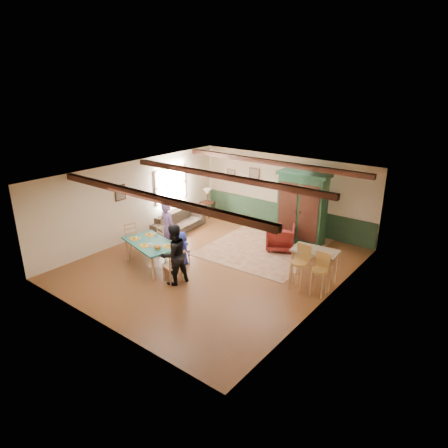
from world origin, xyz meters
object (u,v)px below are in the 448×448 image
Objects in this scene: person_man at (168,229)px; counter_table at (314,267)px; dining_chair_far_right at (180,250)px; sofa at (179,222)px; bar_stool_right at (319,275)px; dining_chair_far_left at (166,241)px; armchair at (281,238)px; bar_stool_left at (299,268)px; person_woman at (174,254)px; armoire at (302,208)px; dining_chair_end_right at (172,265)px; table_lamp at (207,196)px; end_table at (207,209)px; dining_table at (152,254)px; person_child at (183,248)px; cat at (157,246)px; dining_chair_end_left at (134,239)px.

person_man reaches higher than counter_table.
sofa is at bearing -30.89° from dining_chair_far_right.
sofa is 1.99× the size of bar_stool_right.
dining_chair_far_left reaches higher than armchair.
bar_stool_left is (4.27, 0.62, 0.13)m from dining_chair_far_left.
bar_stool_right is at bearing 132.30° from person_woman.
armoire reaches higher than armchair.
dining_chair_end_right is (1.35, -1.10, 0.00)m from dining_chair_far_left.
dining_chair_far_left reaches higher than sofa.
person_woman reaches higher than table_lamp.
sofa is 5.73m from counter_table.
end_table is (-2.89, 4.80, -0.54)m from person_woman.
end_table is (-2.23, 3.87, -0.18)m from dining_chair_far_right.
person_man is (0.02, 0.08, 0.40)m from dining_chair_far_left.
dining_table is 1.79× the size of person_child.
dining_chair_far_right is 2.91m from sofa.
cat is (-0.62, 0.05, 0.37)m from dining_chair_end_right.
person_man is at bearing -117.30° from dining_chair_end_right.
person_child is at bearing -136.85° from dining_chair_end_right.
person_woman is at bearing -154.84° from bar_stool_right.
dining_chair_end_right is at bearing -90.00° from dining_chair_end_left.
person_man is 3.62m from armchair.
end_table is at bearing 128.84° from cat.
person_woman is 2.80× the size of end_table.
table_lamp is 0.45× the size of bar_stool_left.
person_child is at bearing -140.58° from sofa.
dining_chair_far_right is at bearing 46.83° from dining_table.
person_man is 3.92m from end_table.
dining_table is 1.62× the size of bar_stool_right.
cat is (0.52, -0.24, 0.47)m from dining_table.
end_table is (-1.44, 3.67, -0.18)m from dining_chair_far_left.
person_woman is 1.23m from person_child.
person_woman is (1.24, -0.31, 0.46)m from dining_table.
person_woman is at bearing 139.73° from dining_chair_far_right.
armchair is 0.71× the size of bar_stool_left.
bar_stool_right is at bearing -51.56° from counter_table.
counter_table reaches higher than dining_chair_end_left.
dining_chair_far_left is at bearing -174.99° from bar_stool_right.
cat is at bearing 100.37° from dining_chair_far_right.
dining_chair_end_right reaches higher than dining_table.
dining_chair_end_right is 1.76× the size of table_lamp.
dining_chair_end_right is at bearing 45.95° from armchair.
cat is at bearing -160.08° from bar_stool_right.
armoire is (2.77, 3.58, 0.72)m from dining_chair_far_left.
dining_chair_far_right is 1.61× the size of end_table.
armoire is at bearing -103.45° from dining_chair_far_right.
dining_chair_end_left reaches higher than sofa.
person_child reaches higher than cat.
dining_chair_end_right reaches higher than cat.
dining_table is at bearing 119.05° from dining_chair_far_left.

